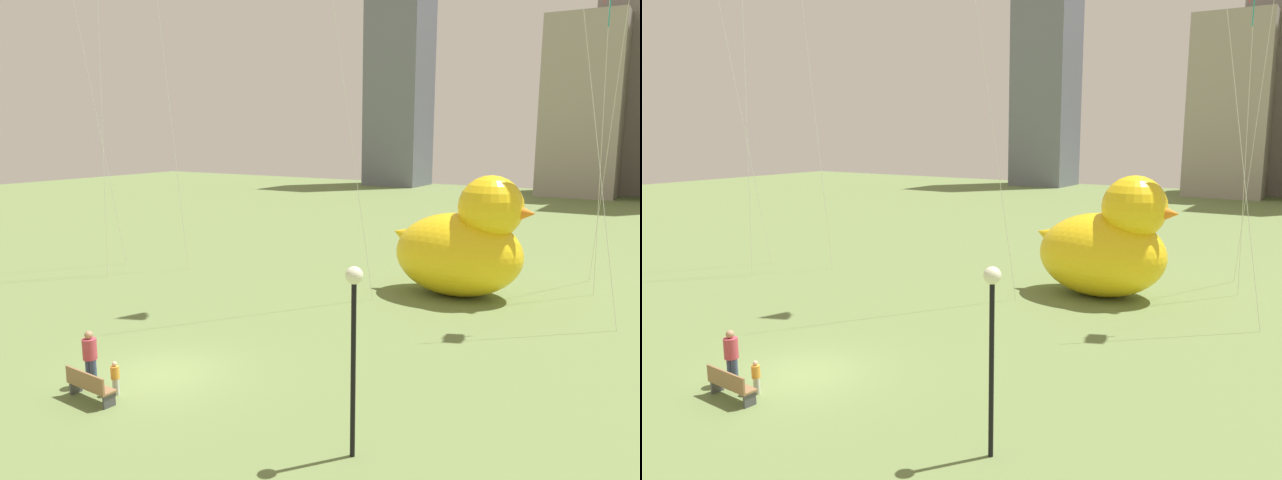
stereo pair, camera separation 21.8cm
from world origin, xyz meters
The scene contains 7 objects.
ground_plane centered at (0.00, 0.00, 0.00)m, with size 140.00×140.00×0.00m, color olive.
park_bench centered at (-0.33, -2.40, 0.48)m, with size 1.76×0.56×0.90m.
person_adult centered at (-1.17, -1.67, 0.94)m, with size 0.42×0.42×1.71m.
person_child centered at (-0.05, -1.71, 0.55)m, with size 0.25×0.25×1.00m.
giant_inflatable_duck centered at (4.91, 13.99, 2.39)m, with size 6.78×4.35×5.62m.
lamppost centered at (7.41, -1.07, 3.31)m, with size 0.41×0.41×4.58m.
city_skyline centered at (3.12, 67.15, 14.23)m, with size 43.23×17.16×33.48m.
Camera 1 is at (13.68, -12.63, 7.55)m, focal length 34.05 mm.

